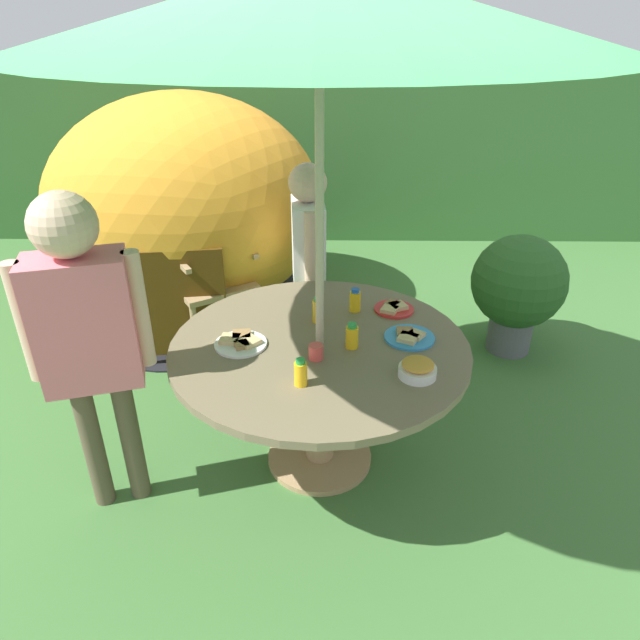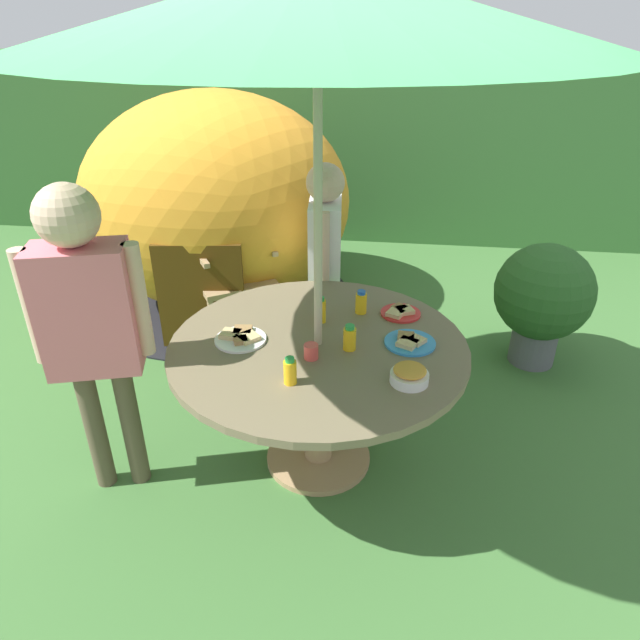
# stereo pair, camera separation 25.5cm
# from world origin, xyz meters

# --- Properties ---
(ground_plane) EXTENTS (10.00, 10.00, 0.02)m
(ground_plane) POSITION_xyz_m (0.00, 0.00, -0.01)
(ground_plane) COLOR #3D6B33
(hedge_backdrop) EXTENTS (9.00, 0.70, 1.66)m
(hedge_backdrop) POSITION_xyz_m (0.00, 3.47, 0.83)
(hedge_backdrop) COLOR #33602D
(hedge_backdrop) RESTS_ON ground_plane
(garden_table) EXTENTS (1.35, 1.35, 0.68)m
(garden_table) POSITION_xyz_m (0.00, 0.00, 0.55)
(garden_table) COLOR tan
(garden_table) RESTS_ON ground_plane
(patio_umbrella) EXTENTS (2.16, 2.16, 2.16)m
(patio_umbrella) POSITION_xyz_m (0.00, 0.00, 2.01)
(patio_umbrella) COLOR #B7AD8C
(patio_umbrella) RESTS_ON ground_plane
(wooden_chair) EXTENTS (0.65, 0.65, 0.99)m
(wooden_chair) POSITION_xyz_m (-0.76, 1.19, 0.55)
(wooden_chair) COLOR tan
(wooden_chair) RESTS_ON ground_plane
(dome_tent) EXTENTS (2.23, 2.23, 1.54)m
(dome_tent) POSITION_xyz_m (-0.97, 1.75, 0.76)
(dome_tent) COLOR orange
(dome_tent) RESTS_ON ground_plane
(potted_plant) EXTENTS (0.59, 0.59, 0.79)m
(potted_plant) POSITION_xyz_m (1.24, 1.09, 0.46)
(potted_plant) COLOR #595960
(potted_plant) RESTS_ON ground_plane
(child_in_white_shirt) EXTENTS (0.22, 0.43, 1.27)m
(child_in_white_shirt) POSITION_xyz_m (-0.08, 0.91, 0.81)
(child_in_white_shirt) COLOR brown
(child_in_white_shirt) RESTS_ON ground_plane
(child_in_pink_shirt) EXTENTS (0.47, 0.30, 1.45)m
(child_in_pink_shirt) POSITION_xyz_m (-0.91, -0.26, 0.92)
(child_in_pink_shirt) COLOR brown
(child_in_pink_shirt) RESTS_ON ground_plane
(snack_bowl) EXTENTS (0.16, 0.16, 0.08)m
(snack_bowl) POSITION_xyz_m (0.40, -0.26, 0.72)
(snack_bowl) COLOR white
(snack_bowl) RESTS_ON garden_table
(plate_mid_left) EXTENTS (0.23, 0.23, 0.03)m
(plate_mid_left) POSITION_xyz_m (-0.35, -0.02, 0.70)
(plate_mid_left) COLOR white
(plate_mid_left) RESTS_ON garden_table
(plate_far_right) EXTENTS (0.23, 0.23, 0.03)m
(plate_far_right) POSITION_xyz_m (0.41, 0.04, 0.69)
(plate_far_right) COLOR #338CD8
(plate_far_right) RESTS_ON garden_table
(plate_near_right) EXTENTS (0.20, 0.20, 0.03)m
(plate_near_right) POSITION_xyz_m (0.37, 0.32, 0.70)
(plate_near_right) COLOR red
(plate_near_right) RESTS_ON garden_table
(juice_bottle_near_left) EXTENTS (0.05, 0.05, 0.13)m
(juice_bottle_near_left) POSITION_xyz_m (-0.01, 0.20, 0.74)
(juice_bottle_near_left) COLOR yellow
(juice_bottle_near_left) RESTS_ON garden_table
(juice_bottle_far_left) EXTENTS (0.06, 0.06, 0.12)m
(juice_bottle_far_left) POSITION_xyz_m (0.14, -0.03, 0.74)
(juice_bottle_far_left) COLOR yellow
(juice_bottle_far_left) RESTS_ON garden_table
(juice_bottle_center_front) EXTENTS (0.05, 0.05, 0.12)m
(juice_bottle_center_front) POSITION_xyz_m (-0.07, -0.32, 0.74)
(juice_bottle_center_front) COLOR yellow
(juice_bottle_center_front) RESTS_ON garden_table
(juice_bottle_center_back) EXTENTS (0.06, 0.06, 0.12)m
(juice_bottle_center_back) POSITION_xyz_m (0.17, 0.32, 0.74)
(juice_bottle_center_back) COLOR yellow
(juice_bottle_center_back) RESTS_ON garden_table
(cup_near) EXTENTS (0.06, 0.06, 0.07)m
(cup_near) POSITION_xyz_m (-0.01, -0.13, 0.72)
(cup_near) COLOR #E04C47
(cup_near) RESTS_ON garden_table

